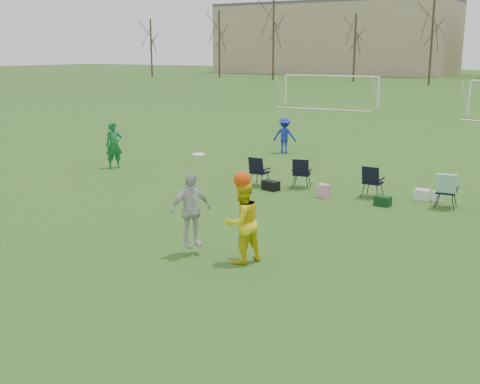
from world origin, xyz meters
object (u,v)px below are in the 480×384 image
Objects in this scene: center_contest at (222,216)px; goal_left at (331,82)px; fielder_green_near at (114,145)px; fielder_blue at (285,135)px.

center_contest is 0.30× the size of goal_left.
fielder_blue is (3.98, 6.30, -0.10)m from fielder_green_near.
center_contest is (4.91, -12.76, 0.18)m from fielder_blue.
fielder_blue is 0.68× the size of center_contest.
fielder_green_near reaches higher than fielder_blue.
fielder_green_near is 1.14× the size of fielder_blue.
fielder_green_near is 26.55m from goal_left.
goal_left is at bearing 108.63° from center_contest.
center_contest is 34.73m from goal_left.
fielder_blue is 0.21× the size of goal_left.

